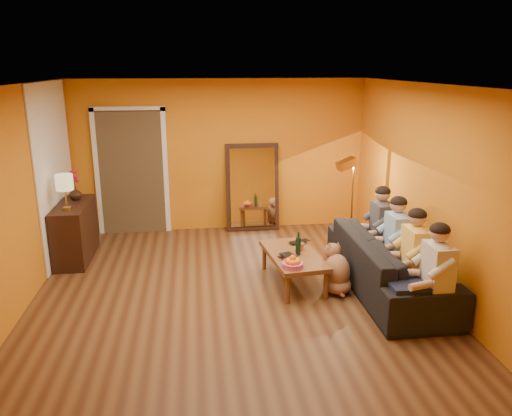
{
  "coord_description": "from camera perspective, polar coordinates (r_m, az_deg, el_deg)",
  "views": [
    {
      "loc": [
        -0.42,
        -5.76,
        2.83
      ],
      "look_at": [
        0.35,
        0.5,
        1.0
      ],
      "focal_mm": 35.0,
      "sensor_mm": 36.0,
      "label": 1
    }
  ],
  "objects": [
    {
      "name": "room_shell",
      "position": [
        6.34,
        -3.0,
        2.17
      ],
      "size": [
        5.0,
        5.5,
        2.6
      ],
      "color": "brown",
      "rests_on": "ground"
    },
    {
      "name": "white_accent",
      "position": [
        7.94,
        -22.0,
        3.87
      ],
      "size": [
        0.02,
        1.9,
        2.58
      ],
      "primitive_type": "cube",
      "color": "white",
      "rests_on": "wall_left"
    },
    {
      "name": "doorway_recess",
      "position": [
        8.84,
        -13.92,
        4.07
      ],
      "size": [
        1.06,
        0.3,
        2.1
      ],
      "primitive_type": "cube",
      "color": "#3F2D19",
      "rests_on": "floor"
    },
    {
      "name": "door_jamb_left",
      "position": [
        8.81,
        -17.69,
        3.74
      ],
      "size": [
        0.08,
        0.06,
        2.2
      ],
      "primitive_type": "cube",
      "color": "white",
      "rests_on": "wall_back"
    },
    {
      "name": "door_jamb_right",
      "position": [
        8.67,
        -10.26,
        4.06
      ],
      "size": [
        0.08,
        0.06,
        2.2
      ],
      "primitive_type": "cube",
      "color": "white",
      "rests_on": "wall_back"
    },
    {
      "name": "door_header",
      "position": [
        8.57,
        -14.5,
        10.91
      ],
      "size": [
        1.22,
        0.06,
        0.08
      ],
      "primitive_type": "cube",
      "color": "white",
      "rests_on": "wall_back"
    },
    {
      "name": "mirror_frame",
      "position": [
        8.7,
        -0.41,
        2.4
      ],
      "size": [
        0.92,
        0.27,
        1.51
      ],
      "primitive_type": "cube",
      "rotation": [
        -0.14,
        0.0,
        0.0
      ],
      "color": "black",
      "rests_on": "floor"
    },
    {
      "name": "mirror_glass",
      "position": [
        8.66,
        -0.38,
        2.33
      ],
      "size": [
        0.78,
        0.21,
        1.35
      ],
      "primitive_type": "cube",
      "rotation": [
        -0.14,
        0.0,
        0.0
      ],
      "color": "white",
      "rests_on": "mirror_frame"
    },
    {
      "name": "sideboard",
      "position": [
        7.91,
        -19.98,
        -2.54
      ],
      "size": [
        0.44,
        1.18,
        0.85
      ],
      "primitive_type": "cube",
      "color": "black",
      "rests_on": "floor"
    },
    {
      "name": "table_lamp",
      "position": [
        7.45,
        -20.96,
        1.69
      ],
      "size": [
        0.24,
        0.24,
        0.51
      ],
      "primitive_type": null,
      "color": "beige",
      "rests_on": "sideboard"
    },
    {
      "name": "sofa",
      "position": [
        6.67,
        14.92,
        -6.17
      ],
      "size": [
        2.45,
        0.96,
        0.72
      ],
      "primitive_type": "imported",
      "rotation": [
        0.0,
        0.0,
        1.57
      ],
      "color": "black",
      "rests_on": "floor"
    },
    {
      "name": "coffee_table",
      "position": [
        6.7,
        4.27,
        -6.88
      ],
      "size": [
        0.77,
        1.29,
        0.42
      ],
      "primitive_type": null,
      "rotation": [
        0.0,
        0.0,
        0.12
      ],
      "color": "brown",
      "rests_on": "floor"
    },
    {
      "name": "floor_lamp",
      "position": [
        7.84,
        10.92,
        0.25
      ],
      "size": [
        0.33,
        0.28,
        1.44
      ],
      "primitive_type": null,
      "rotation": [
        0.0,
        0.0,
        0.14
      ],
      "color": "#BF8E38",
      "rests_on": "floor"
    },
    {
      "name": "dog",
      "position": [
        6.5,
        9.24,
        -6.78
      ],
      "size": [
        0.53,
        0.63,
        0.64
      ],
      "primitive_type": null,
      "rotation": [
        0.0,
        0.0,
        0.4
      ],
      "color": "#925C41",
      "rests_on": "floor"
    },
    {
      "name": "person_far_left",
      "position": [
        5.79,
        19.95,
        -7.4
      ],
      "size": [
        0.7,
        0.44,
        1.22
      ],
      "primitive_type": null,
      "color": "beige",
      "rests_on": "sofa"
    },
    {
      "name": "person_mid_left",
      "position": [
        6.24,
        17.72,
        -5.46
      ],
      "size": [
        0.7,
        0.44,
        1.22
      ],
      "primitive_type": null,
      "color": "#EDBD4F",
      "rests_on": "sofa"
    },
    {
      "name": "person_mid_right",
      "position": [
        6.71,
        15.8,
        -3.78
      ],
      "size": [
        0.7,
        0.44,
        1.22
      ],
      "primitive_type": null,
      "color": "#85A7CD",
      "rests_on": "sofa"
    },
    {
      "name": "person_far_right",
      "position": [
        7.19,
        14.14,
        -2.32
      ],
      "size": [
        0.7,
        0.44,
        1.22
      ],
      "primitive_type": null,
      "color": "#39393E",
      "rests_on": "sofa"
    },
    {
      "name": "fruit_bowl",
      "position": [
        6.17,
        4.22,
        -6.07
      ],
      "size": [
        0.26,
        0.26,
        0.16
      ],
      "primitive_type": null,
      "color": "#D44A86",
      "rests_on": "coffee_table"
    },
    {
      "name": "wine_bottle",
      "position": [
        6.53,
        4.85,
        -4.08
      ],
      "size": [
        0.07,
        0.07,
        0.31
      ],
      "primitive_type": "cylinder",
      "color": "black",
      "rests_on": "coffee_table"
    },
    {
      "name": "tumbler",
      "position": [
        6.74,
        5.12,
        -4.41
      ],
      "size": [
        0.11,
        0.11,
        0.1
      ],
      "primitive_type": "imported",
      "rotation": [
        0.0,
        0.0,
        -0.02
      ],
      "color": "#B27F3F",
      "rests_on": "coffee_table"
    },
    {
      "name": "laptop",
      "position": [
        6.98,
        5.2,
        -4.0
      ],
      "size": [
        0.36,
        0.31,
        0.02
      ],
      "primitive_type": "imported",
      "rotation": [
        0.0,
        0.0,
        0.4
      ],
      "color": "black",
      "rests_on": "coffee_table"
    },
    {
      "name": "book_lower",
      "position": [
        6.41,
        3.07,
        -5.85
      ],
      "size": [
        0.25,
        0.27,
        0.02
      ],
      "primitive_type": "imported",
      "rotation": [
        0.0,
        0.0,
        0.51
      ],
      "color": "black",
      "rests_on": "coffee_table"
    },
    {
      "name": "book_mid",
      "position": [
        6.41,
        3.14,
        -5.65
      ],
      "size": [
        0.2,
        0.26,
        0.02
      ],
      "primitive_type": "imported",
      "rotation": [
        0.0,
        0.0,
        -0.11
      ],
      "color": "#AF142A",
      "rests_on": "book_lower"
    },
    {
      "name": "book_upper",
      "position": [
        6.38,
        3.09,
        -5.56
      ],
      "size": [
        0.22,
        0.25,
        0.02
      ],
      "primitive_type": "imported",
      "rotation": [
        0.0,
        0.0,
        0.35
      ],
      "color": "black",
      "rests_on": "book_mid"
    },
    {
      "name": "vase",
      "position": [
        8.0,
        -19.96,
        1.6
      ],
      "size": [
        0.19,
        0.19,
        0.2
      ],
      "primitive_type": "imported",
      "color": "black",
      "rests_on": "sideboard"
    },
    {
      "name": "flowers",
      "position": [
        7.94,
        -20.13,
        3.41
      ],
      "size": [
        0.17,
        0.17,
        0.48
      ],
      "primitive_type": null,
      "color": "#AF142A",
      "rests_on": "vase"
    }
  ]
}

